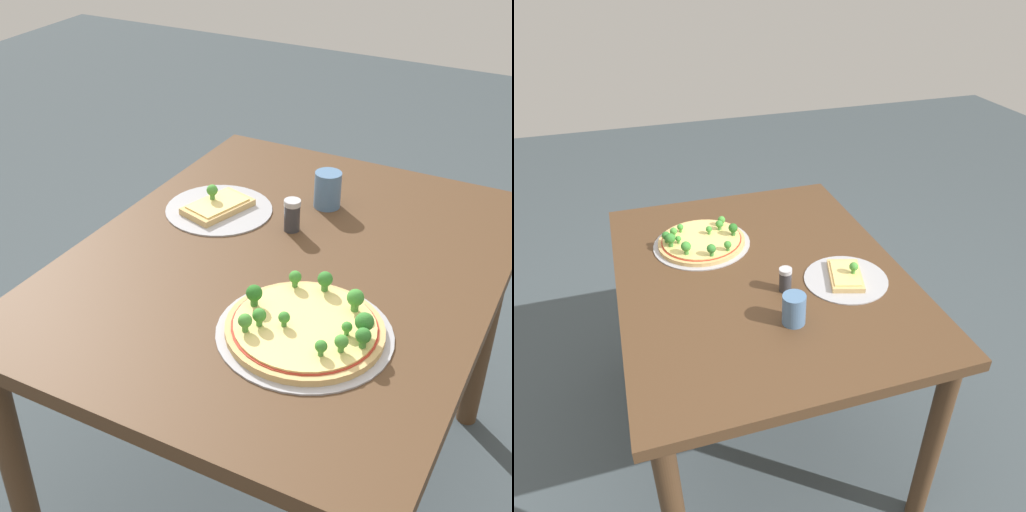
% 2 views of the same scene
% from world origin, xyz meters
% --- Properties ---
extents(ground_plane, '(8.00, 8.00, 0.00)m').
position_xyz_m(ground_plane, '(0.00, 0.00, 0.00)').
color(ground_plane, '#3D474C').
extents(dining_table, '(1.14, 0.90, 0.75)m').
position_xyz_m(dining_table, '(0.00, 0.00, 0.65)').
color(dining_table, '#4C331E').
rests_on(dining_table, ground_plane).
extents(pizza_tray_whole, '(0.34, 0.34, 0.07)m').
position_xyz_m(pizza_tray_whole, '(0.22, 0.15, 0.77)').
color(pizza_tray_whole, '#A3A3A8').
rests_on(pizza_tray_whole, dining_table).
extents(pizza_tray_slice, '(0.26, 0.26, 0.06)m').
position_xyz_m(pizza_tray_slice, '(-0.13, -0.25, 0.76)').
color(pizza_tray_slice, '#A3A3A8').
rests_on(pizza_tray_slice, dining_table).
extents(drinking_cup, '(0.07, 0.07, 0.09)m').
position_xyz_m(drinking_cup, '(-0.27, -0.02, 0.80)').
color(drinking_cup, '#4C7099').
rests_on(drinking_cup, dining_table).
extents(condiment_shaker, '(0.04, 0.04, 0.08)m').
position_xyz_m(condiment_shaker, '(-0.13, -0.04, 0.79)').
color(condiment_shaker, '#333338').
rests_on(condiment_shaker, dining_table).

